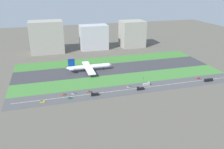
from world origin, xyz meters
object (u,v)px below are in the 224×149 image
(car_3, at_px, (199,78))
(bus_0, at_px, (209,80))
(truck_2, at_px, (140,89))
(office_tower, at_px, (132,34))
(hangar_building, at_px, (94,37))
(truck_0, at_px, (147,84))
(car_5, at_px, (89,92))
(car_1, at_px, (42,101))
(car_6, at_px, (64,95))
(car_0, at_px, (70,98))
(car_4, at_px, (129,87))
(airliner, at_px, (89,67))
(fuel_tank_west, at_px, (92,40))
(car_2, at_px, (74,93))
(truck_1, at_px, (95,94))
(terminal_building, at_px, (47,37))
(traffic_light, at_px, (143,80))

(car_3, bearing_deg, bus_0, -54.11)
(truck_2, xyz_separation_m, office_tower, (61.43, 192.00, 22.90))
(hangar_building, bearing_deg, truck_0, -81.85)
(car_5, distance_m, car_1, 51.91)
(truck_0, bearing_deg, office_tower, 74.89)
(truck_2, xyz_separation_m, truck_0, (12.28, 10.00, 0.00))
(car_5, xyz_separation_m, car_6, (-28.18, 0.00, 0.00))
(car_0, xyz_separation_m, car_4, (70.46, 10.00, 0.00))
(airliner, distance_m, fuel_tank_west, 163.19)
(truck_0, height_order, hangar_building, hangar_building)
(car_5, height_order, car_1, same)
(airliner, bearing_deg, car_5, -100.47)
(car_2, relative_size, car_1, 1.00)
(car_6, distance_m, fuel_tank_west, 239.94)
(truck_1, bearing_deg, car_5, -65.73)
(car_2, xyz_separation_m, terminal_building, (-21.92, 182.00, 26.78))
(airliner, xyz_separation_m, car_2, (-29.84, -68.00, -5.31))
(terminal_building, bearing_deg, truck_1, -77.18)
(bus_0, relative_size, truck_1, 1.38)
(car_4, height_order, car_6, same)
(car_5, relative_size, car_3, 1.00)
(hangar_building, bearing_deg, car_3, -61.51)
(truck_1, height_order, car_0, truck_1)
(office_tower, bearing_deg, hangar_building, 180.00)
(car_2, bearing_deg, car_4, 0.00)
(truck_1, xyz_separation_m, terminal_building, (-43.71, 192.00, 26.03))
(airliner, bearing_deg, car_1, -129.15)
(car_6, relative_size, fuel_tank_west, 0.17)
(car_5, relative_size, car_1, 1.00)
(truck_1, relative_size, truck_0, 1.00)
(bus_0, xyz_separation_m, hangar_building, (-106.03, 192.00, 20.54))
(traffic_light, height_order, office_tower, office_tower)
(airliner, bearing_deg, truck_1, -95.90)
(fuel_tank_west, bearing_deg, car_2, -106.34)
(car_0, relative_size, car_5, 1.00)
(car_2, height_order, car_6, same)
(car_0, bearing_deg, car_4, -171.92)
(terminal_building, bearing_deg, car_3, -44.94)
(truck_1, height_order, car_6, truck_1)
(airliner, xyz_separation_m, traffic_light, (56.96, -60.01, -1.94))
(airliner, distance_m, car_6, 79.45)
(truck_1, relative_size, car_1, 1.91)
(car_3, bearing_deg, car_0, -176.55)
(hangar_building, bearing_deg, terminal_building, 180.00)
(office_tower, bearing_deg, car_6, -129.08)
(airliner, xyz_separation_m, car_0, (-35.02, -78.00, -5.31))
(office_tower, bearing_deg, airliner, -133.20)
(airliner, height_order, car_1, airliner)
(terminal_building, bearing_deg, car_2, -83.13)
(airliner, distance_m, office_tower, 157.45)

